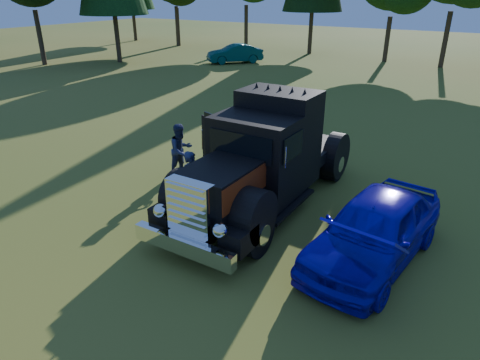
% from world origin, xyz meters
% --- Properties ---
extents(ground, '(120.00, 120.00, 0.00)m').
position_xyz_m(ground, '(0.00, 0.00, 0.00)').
color(ground, '#3E5A1A').
rests_on(ground, ground).
extents(diamond_t_truck, '(3.33, 7.16, 3.00)m').
position_xyz_m(diamond_t_truck, '(-0.18, 2.28, 1.28)').
color(diamond_t_truck, black).
rests_on(diamond_t_truck, ground).
extents(hotrod_coupe, '(2.32, 4.60, 1.89)m').
position_xyz_m(hotrod_coupe, '(3.09, 1.34, 0.76)').
color(hotrod_coupe, '#07179A').
rests_on(hotrod_coupe, ground).
extents(spectator_near, '(0.50, 0.67, 1.68)m').
position_xyz_m(spectator_near, '(-1.57, 1.09, 0.84)').
color(spectator_near, '#1F2648').
rests_on(spectator_near, ground).
extents(spectator_far, '(0.81, 0.94, 1.67)m').
position_xyz_m(spectator_far, '(-3.36, 2.82, 0.84)').
color(spectator_far, '#212B4D').
rests_on(spectator_far, ground).
extents(distant_teal_car, '(3.97, 4.22, 1.42)m').
position_xyz_m(distant_teal_car, '(-13.91, 22.51, 0.71)').
color(distant_teal_car, '#093635').
rests_on(distant_teal_car, ground).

